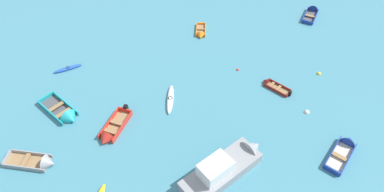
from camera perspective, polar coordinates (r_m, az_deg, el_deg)
The scene contains 13 objects.
rowboat_deep_blue_far_back at distance 29.18m, azimuth 24.71°, elevation -7.99°, with size 3.60×3.67×1.19m.
rowboat_grey_outer_right at distance 28.24m, azimuth -24.47°, elevation -10.33°, with size 4.11×2.27×1.28m.
rowboat_maroon_back_row_center at distance 32.24m, azimuth 13.39°, elevation 1.92°, with size 2.57×2.68×0.88m.
kayak_white_far_right at distance 30.07m, azimuth -3.72°, elevation -0.52°, with size 1.02×3.60×0.34m.
kayak_blue_back_row_right at distance 35.34m, azimuth -20.47°, elevation 4.46°, with size 2.79×1.44×0.27m.
rowboat_red_near_camera at distance 28.22m, azimuth -13.78°, elevation -6.11°, with size 2.87×4.06×1.24m.
rowboat_orange_outer_left at distance 37.74m, azimuth 1.48°, elevation 10.58°, with size 1.43×2.97×0.93m.
rowboat_turquoise_near_left at distance 30.64m, azimuth -20.78°, elevation -3.06°, with size 4.09×4.26×1.49m.
rowboat_deep_blue_midfield_left at distance 43.92m, azimuth 19.85°, elevation 13.39°, with size 3.01×3.79×1.18m.
motor_launch_grey_back_row_left at distance 25.11m, azimuth 5.93°, elevation -11.89°, with size 7.14×5.58×2.54m.
mooring_buoy_central at distance 33.45m, azimuth 7.83°, elevation 4.45°, with size 0.30×0.30×0.30m, color red.
mooring_buoy_between_boats_right at distance 34.97m, azimuth 20.89°, elevation 3.54°, with size 0.42×0.42×0.42m, color yellow.
mooring_buoy_near_foreground at distance 30.81m, azimuth 19.05°, elevation -2.67°, with size 0.45×0.45×0.45m, color silver.
Camera 1 is at (-2.23, -1.72, 21.80)m, focal length 31.14 mm.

